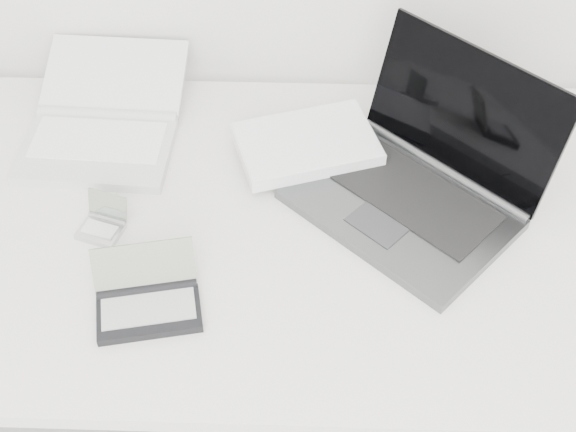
{
  "coord_description": "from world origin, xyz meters",
  "views": [
    {
      "loc": [
        -0.0,
        0.59,
        1.8
      ],
      "look_at": [
        -0.03,
        1.51,
        0.79
      ],
      "focal_mm": 50.0,
      "sensor_mm": 36.0,
      "label": 1
    }
  ],
  "objects_px": {
    "desk": "(305,239)",
    "netbook_open_white": "(102,128)",
    "laptop_large": "(386,170)",
    "palmtop_charcoal": "(148,301)"
  },
  "relations": [
    {
      "from": "laptop_large",
      "to": "palmtop_charcoal",
      "type": "bearing_deg",
      "value": -101.49
    },
    {
      "from": "desk",
      "to": "netbook_open_white",
      "type": "xyz_separation_m",
      "value": [
        -0.4,
        0.22,
        0.07
      ]
    },
    {
      "from": "desk",
      "to": "palmtop_charcoal",
      "type": "bearing_deg",
      "value": -142.27
    },
    {
      "from": "desk",
      "to": "netbook_open_white",
      "type": "relative_size",
      "value": 4.2
    },
    {
      "from": "laptop_large",
      "to": "palmtop_charcoal",
      "type": "distance_m",
      "value": 0.5
    },
    {
      "from": "palmtop_charcoal",
      "to": "netbook_open_white",
      "type": "bearing_deg",
      "value": 98.63
    },
    {
      "from": "desk",
      "to": "palmtop_charcoal",
      "type": "xyz_separation_m",
      "value": [
        -0.25,
        -0.2,
        0.06
      ]
    },
    {
      "from": "laptop_large",
      "to": "netbook_open_white",
      "type": "distance_m",
      "value": 0.56
    },
    {
      "from": "laptop_large",
      "to": "palmtop_charcoal",
      "type": "relative_size",
      "value": 3.14
    },
    {
      "from": "desk",
      "to": "laptop_large",
      "type": "xyz_separation_m",
      "value": [
        0.15,
        0.1,
        0.09
      ]
    }
  ]
}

